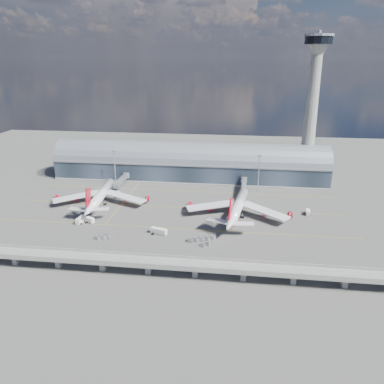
# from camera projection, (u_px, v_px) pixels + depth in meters

# --- Properties ---
(ground) EXTENTS (500.00, 500.00, 0.00)m
(ground) POSITION_uv_depth(u_px,v_px,m) (171.00, 221.00, 210.14)
(ground) COLOR #474744
(ground) RESTS_ON ground
(taxi_lines) EXTENTS (200.00, 80.12, 0.01)m
(taxi_lines) POSITION_uv_depth(u_px,v_px,m) (178.00, 206.00, 230.76)
(taxi_lines) COLOR gold
(taxi_lines) RESTS_ON ground
(terminal) EXTENTS (200.00, 30.00, 28.00)m
(terminal) POSITION_uv_depth(u_px,v_px,m) (189.00, 164.00, 279.06)
(terminal) COLOR #202A36
(terminal) RESTS_ON ground
(control_tower) EXTENTS (19.00, 19.00, 103.00)m
(control_tower) POSITION_uv_depth(u_px,v_px,m) (311.00, 110.00, 260.01)
(control_tower) COLOR gray
(control_tower) RESTS_ON ground
(guideway) EXTENTS (220.00, 8.50, 7.20)m
(guideway) POSITION_uv_depth(u_px,v_px,m) (148.00, 262.00, 157.02)
(guideway) COLOR gray
(guideway) RESTS_ON ground
(floodlight_mast_left) EXTENTS (3.00, 0.70, 25.70)m
(floodlight_mast_left) POSITION_uv_depth(u_px,v_px,m) (115.00, 167.00, 262.74)
(floodlight_mast_left) COLOR gray
(floodlight_mast_left) RESTS_ON ground
(floodlight_mast_right) EXTENTS (3.00, 0.70, 25.70)m
(floodlight_mast_right) POSITION_uv_depth(u_px,v_px,m) (259.00, 172.00, 250.93)
(floodlight_mast_right) COLOR gray
(floodlight_mast_right) RESTS_ON ground
(airliner_left) EXTENTS (60.83, 63.94, 19.47)m
(airliner_left) POSITION_uv_depth(u_px,v_px,m) (100.00, 196.00, 232.06)
(airliner_left) COLOR white
(airliner_left) RESTS_ON ground
(airliner_right) EXTENTS (61.88, 64.73, 20.56)m
(airliner_right) POSITION_uv_depth(u_px,v_px,m) (238.00, 207.00, 214.48)
(airliner_right) COLOR white
(airliner_right) RESTS_ON ground
(jet_bridge_left) EXTENTS (4.40, 28.00, 7.25)m
(jet_bridge_left) POSITION_uv_depth(u_px,v_px,m) (122.00, 180.00, 263.24)
(jet_bridge_left) COLOR gray
(jet_bridge_left) RESTS_ON ground
(jet_bridge_right) EXTENTS (4.40, 32.00, 7.25)m
(jet_bridge_right) POSITION_uv_depth(u_px,v_px,m) (244.00, 186.00, 251.35)
(jet_bridge_right) COLOR gray
(jet_bridge_right) RESTS_ON ground
(service_truck_0) EXTENTS (3.39, 7.95, 3.20)m
(service_truck_0) POSITION_uv_depth(u_px,v_px,m) (81.00, 220.00, 207.05)
(service_truck_0) COLOR silver
(service_truck_0) RESTS_ON ground
(service_truck_1) EXTENTS (5.69, 4.47, 3.00)m
(service_truck_1) POSITION_uv_depth(u_px,v_px,m) (90.00, 220.00, 207.06)
(service_truck_1) COLOR silver
(service_truck_1) RESTS_ON ground
(service_truck_2) EXTENTS (9.16, 5.04, 3.19)m
(service_truck_2) POSITION_uv_depth(u_px,v_px,m) (159.00, 231.00, 193.64)
(service_truck_2) COLOR silver
(service_truck_2) RESTS_ON ground
(service_truck_3) EXTENTS (2.83, 5.94, 2.78)m
(service_truck_3) POSITION_uv_depth(u_px,v_px,m) (308.00, 212.00, 217.68)
(service_truck_3) COLOR silver
(service_truck_3) RESTS_ON ground
(service_truck_4) EXTENTS (3.25, 4.66, 2.47)m
(service_truck_4) POSITION_uv_depth(u_px,v_px,m) (272.00, 214.00, 216.37)
(service_truck_4) COLOR silver
(service_truck_4) RESTS_ON ground
(service_truck_5) EXTENTS (6.45, 6.96, 3.33)m
(service_truck_5) POSITION_uv_depth(u_px,v_px,m) (119.00, 195.00, 244.50)
(service_truck_5) COLOR silver
(service_truck_5) RESTS_ON ground
(cargo_train_0) EXTENTS (8.30, 4.33, 1.83)m
(cargo_train_0) POSITION_uv_depth(u_px,v_px,m) (103.00, 237.00, 188.76)
(cargo_train_0) COLOR gray
(cargo_train_0) RESTS_ON ground
(cargo_train_1) EXTENTS (13.95, 7.15, 1.91)m
(cargo_train_1) POSITION_uv_depth(u_px,v_px,m) (202.00, 239.00, 186.89)
(cargo_train_1) COLOR gray
(cargo_train_1) RESTS_ON ground
(cargo_train_2) EXTENTS (5.26, 3.90, 1.74)m
(cargo_train_2) POSITION_uv_depth(u_px,v_px,m) (206.00, 244.00, 181.75)
(cargo_train_2) COLOR gray
(cargo_train_2) RESTS_ON ground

